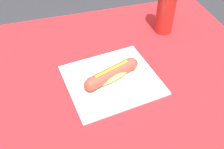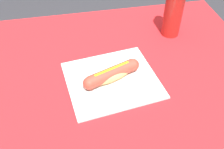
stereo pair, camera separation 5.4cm
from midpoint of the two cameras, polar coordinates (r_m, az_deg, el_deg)
dining_table at (r=0.98m, az=3.99°, el=-7.05°), size 1.02×0.92×0.77m
paper_wrapper at (r=0.86m, az=1.79°, el=-1.35°), size 0.33×0.30×0.01m
hot_dog at (r=0.84m, az=1.83°, el=-0.00°), size 0.20×0.10×0.05m
soda_bottle at (r=1.05m, az=14.98°, el=13.38°), size 0.07×0.07×0.23m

